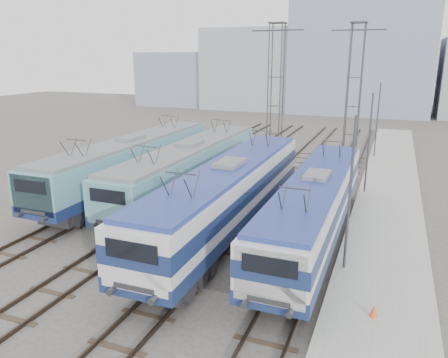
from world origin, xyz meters
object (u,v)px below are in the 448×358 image
mast_rear (377,122)px  safety_cone (374,310)px  locomotive_far_left (130,161)px  catenary_tower_east (354,88)px  locomotive_center_left (189,167)px  catenary_tower_west (276,87)px  mast_front (350,198)px  locomotive_center_right (228,192)px  mast_mid (368,146)px  locomotive_far_right (315,203)px

mast_rear → safety_cone: size_ratio=14.37×
locomotive_far_left → catenary_tower_east: (13.25, 15.14, 4.35)m
locomotive_far_left → locomotive_center_left: locomotive_far_left is taller
catenary_tower_west → mast_rear: (8.60, 4.00, -3.14)m
locomotive_center_left → catenary_tower_west: catenary_tower_west is taller
catenary_tower_west → mast_front: bearing=-66.7°
mast_rear → safety_cone: (1.43, -27.49, -2.96)m
locomotive_far_left → catenary_tower_west: catenary_tower_west is taller
locomotive_center_right → mast_mid: 11.62m
locomotive_far_left → locomotive_far_right: (13.50, -4.19, -0.09)m
catenary_tower_west → catenary_tower_east: bearing=17.1°
catenary_tower_west → locomotive_center_left: bearing=-99.8°
locomotive_far_right → catenary_tower_east: 19.84m
locomotive_center_left → locomotive_far_right: 9.95m
locomotive_far_left → mast_front: size_ratio=2.63×
locomotive_far_left → safety_cone: 19.79m
locomotive_center_right → locomotive_center_left: bearing=134.5°
locomotive_center_right → catenary_tower_west: (-2.25, 17.67, 4.27)m
catenary_tower_east → mast_front: 22.32m
catenary_tower_east → mast_mid: (2.10, -10.00, -3.14)m
locomotive_far_right → mast_rear: size_ratio=2.46×
locomotive_far_right → catenary_tower_east: (-0.25, 19.33, 4.44)m
locomotive_center_left → locomotive_far_right: (9.00, -4.24, -0.05)m
mast_front → safety_cone: size_ratio=14.37×
locomotive_center_right → safety_cone: size_ratio=38.33×
catenary_tower_east → safety_cone: size_ratio=24.64×
mast_front → safety_cone: bearing=-67.7°
mast_mid → locomotive_center_right: bearing=-123.3°
locomotive_far_left → locomotive_center_right: 10.08m
locomotive_far_left → mast_rear: mast_rear is taller
catenary_tower_west → mast_mid: (8.60, -8.00, -3.14)m
mast_rear → locomotive_far_left: bearing=-131.8°
catenary_tower_east → mast_front: catenary_tower_east is taller
mast_mid → locomotive_far_right: bearing=-101.2°
mast_front → mast_rear: (0.00, 24.00, 0.00)m
locomotive_center_right → mast_front: (6.35, -2.33, 1.12)m
locomotive_center_left → mast_rear: bearing=57.6°
locomotive_far_left → catenary_tower_west: size_ratio=1.54×
locomotive_center_left → mast_mid: mast_mid is taller
locomotive_center_right → mast_front: size_ratio=2.67×
catenary_tower_west → mast_front: 22.00m
locomotive_far_left → safety_cone: size_ratio=37.86×
catenary_tower_west → catenary_tower_east: 6.80m
catenary_tower_west → mast_front: size_ratio=1.71×
locomotive_center_left → mast_rear: mast_rear is taller
locomotive_far_right → mast_rear: mast_rear is taller
mast_front → mast_rear: same height
safety_cone → locomotive_far_right: bearing=118.0°
locomotive_center_left → catenary_tower_east: catenary_tower_east is taller
locomotive_center_left → mast_front: mast_front is taller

